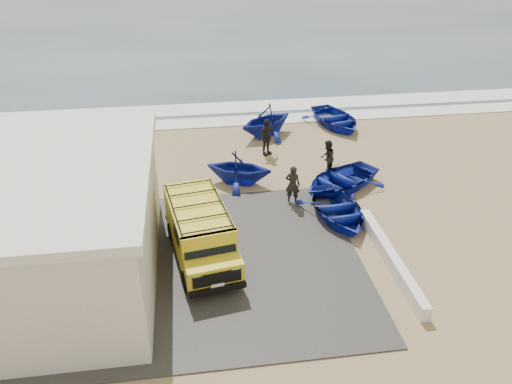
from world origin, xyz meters
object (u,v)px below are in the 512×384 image
boat_far_left (266,120)px  fisherman_front (293,185)px  building (29,227)px  fisherman_back (266,137)px  fisherman_middle (327,158)px  van (200,230)px  parapet (391,258)px  boat_near_left (337,209)px  boat_near_right (340,180)px  boat_far_right (335,119)px  boat_mid_left (239,168)px

boat_far_left → fisherman_front: size_ratio=1.95×
building → fisherman_back: size_ratio=4.71×
boat_far_left → fisherman_middle: (2.16, -5.24, -0.04)m
van → boat_far_left: (4.24, 11.09, -0.22)m
parapet → fisherman_front: fisherman_front is taller
building → fisherman_middle: (12.05, 6.38, -1.28)m
building → boat_near_left: 11.84m
boat_near_right → boat_far_left: (-2.42, 6.70, 0.48)m
boat_near_left → fisherman_back: bearing=100.9°
parapet → fisherman_back: bearing=106.7°
building → van: bearing=5.4°
fisherman_front → fisherman_middle: bearing=-108.7°
boat_near_left → fisherman_back: 6.97m
parapet → boat_near_left: size_ratio=1.49×
boat_near_left → fisherman_front: bearing=131.2°
fisherman_middle → fisherman_back: 3.70m
parapet → van: bearing=167.4°
fisherman_middle → boat_far_left: bearing=-130.3°
van → fisherman_front: (4.18, 3.39, -0.24)m
boat_near_right → boat_far_right: bearing=133.9°
boat_far_right → fisherman_front: bearing=-129.8°
boat_near_right → boat_far_left: bearing=168.2°
parapet → boat_far_right: 13.59m
boat_near_left → building: bearing=-173.8°
building → parapet: (12.50, -1.00, -1.89)m
boat_far_left → boat_near_left: bearing=-22.7°
van → fisherman_middle: bearing=32.9°
van → fisherman_front: 5.39m
boat_far_left → fisherman_front: (-0.06, -7.69, -0.02)m
boat_far_left → boat_near_right: bearing=-12.5°
boat_near_right → boat_far_right: boat_far_right is taller
boat_mid_left → fisherman_middle: 4.38m
building → boat_far_left: size_ratio=2.68×
boat_near_left → fisherman_middle: 4.05m
parapet → boat_near_left: bearing=107.0°
boat_near_left → fisherman_front: fisherman_front is taller
fisherman_front → boat_far_right: bearing=-94.0°
boat_far_left → fisherman_back: fisherman_back is taller
fisherman_middle → van: bearing=-20.3°
boat_mid_left → van: bearing=-179.7°
boat_mid_left → boat_far_left: size_ratio=0.88×
boat_far_left → fisherman_front: bearing=-32.8°
parapet → fisherman_front: (-2.67, 4.92, 0.62)m
boat_far_left → fisherman_middle: bearing=-9.9°
boat_far_right → fisherman_back: 5.89m
boat_far_left → fisherman_middle: size_ratio=1.99×
boat_near_right → boat_mid_left: (-4.62, 1.12, 0.38)m
boat_near_left → parapet: bearing=-78.5°
boat_near_left → boat_mid_left: 5.25m
van → boat_near_right: size_ratio=1.23×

